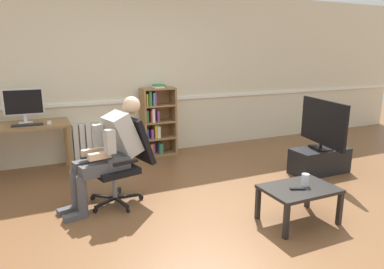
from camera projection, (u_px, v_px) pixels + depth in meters
name	position (u px, v px, depth m)	size (l,w,h in m)	color
ground_plane	(213.00, 216.00, 3.69)	(18.00, 18.00, 0.00)	brown
back_wall	(138.00, 74.00, 5.72)	(12.00, 0.13, 2.70)	beige
computer_desk	(27.00, 132.00, 4.73)	(1.10, 0.65, 0.76)	olive
imac_monitor	(24.00, 103.00, 4.71)	(0.51, 0.14, 0.47)	silver
keyboard	(27.00, 125.00, 4.59)	(0.39, 0.12, 0.02)	black
computer_mouse	(49.00, 123.00, 4.71)	(0.06, 0.10, 0.03)	white
bookshelf	(156.00, 122.00, 5.80)	(0.56, 0.29, 1.18)	olive
radiator	(98.00, 142.00, 5.56)	(0.95, 0.08, 0.61)	white
office_chair	(125.00, 157.00, 3.98)	(0.76, 0.64, 0.99)	black
person_seated	(110.00, 150.00, 3.84)	(0.99, 0.53, 1.22)	#4C4C51
tv_stand	(319.00, 161.00, 4.99)	(0.85, 0.39, 0.36)	black
tv_screen	(323.00, 123.00, 4.86)	(0.26, 1.02, 0.70)	black
coffee_table	(299.00, 192.00, 3.51)	(0.74, 0.51, 0.38)	black
drinking_glass	(305.00, 180.00, 3.53)	(0.08, 0.08, 0.13)	silver
spare_remote	(297.00, 189.00, 3.44)	(0.04, 0.15, 0.02)	black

